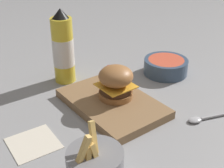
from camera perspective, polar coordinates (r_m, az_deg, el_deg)
ground_plane at (r=0.85m, az=-2.75°, el=-6.01°), size 6.00×6.00×0.00m
serving_board at (r=0.88m, az=-0.00°, el=-3.54°), size 0.30×0.20×0.02m
burger at (r=0.87m, az=0.71°, el=0.37°), size 0.10×0.10×0.10m
ketchup_bottle at (r=1.00m, az=-8.92°, el=6.31°), size 0.07×0.07×0.24m
side_bowl at (r=1.08m, az=9.79°, el=3.26°), size 0.15×0.15×0.05m
spoon at (r=0.87m, az=16.39°, el=-6.03°), size 0.07×0.15×0.01m
ketchup_puddle at (r=1.12m, az=-0.08°, el=3.09°), size 0.04×0.04×0.00m
parchment_square at (r=0.78m, az=-14.07°, el=-10.56°), size 0.12×0.12×0.00m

